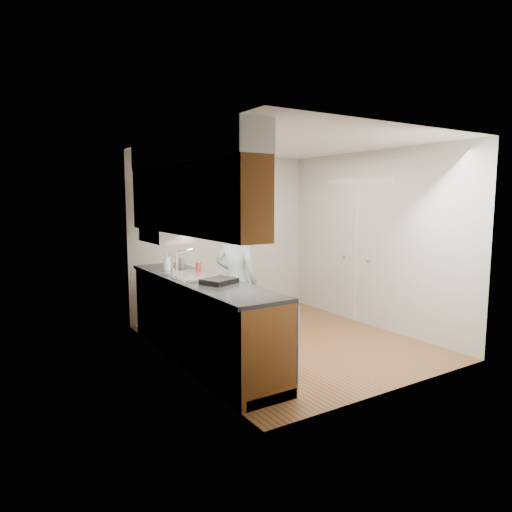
{
  "coord_description": "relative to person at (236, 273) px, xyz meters",
  "views": [
    {
      "loc": [
        -3.37,
        -4.59,
        1.83
      ],
      "look_at": [
        -0.31,
        0.25,
        1.11
      ],
      "focal_mm": 32.0,
      "sensor_mm": 36.0,
      "label": 1
    }
  ],
  "objects": [
    {
      "name": "floor",
      "position": [
        0.56,
        -0.33,
        -0.91
      ],
      "size": [
        3.5,
        3.5,
        0.0
      ],
      "primitive_type": "plane",
      "color": "#966039",
      "rests_on": "ground"
    },
    {
      "name": "ceiling",
      "position": [
        0.56,
        -0.33,
        1.59
      ],
      "size": [
        3.5,
        3.5,
        0.0
      ],
      "primitive_type": "plane",
      "rotation": [
        3.14,
        0.0,
        0.0
      ],
      "color": "white",
      "rests_on": "wall_left"
    },
    {
      "name": "wall_left",
      "position": [
        -0.94,
        -0.33,
        0.34
      ],
      "size": [
        0.02,
        3.5,
        2.5
      ],
      "primitive_type": "cube",
      "color": "beige",
      "rests_on": "floor"
    },
    {
      "name": "wall_right",
      "position": [
        2.06,
        -0.33,
        0.34
      ],
      "size": [
        0.02,
        3.5,
        2.5
      ],
      "primitive_type": "cube",
      "color": "beige",
      "rests_on": "floor"
    },
    {
      "name": "wall_back",
      "position": [
        0.56,
        1.42,
        0.34
      ],
      "size": [
        3.0,
        0.02,
        2.5
      ],
      "primitive_type": "cube",
      "color": "beige",
      "rests_on": "floor"
    },
    {
      "name": "counter",
      "position": [
        -0.64,
        -0.33,
        -0.42
      ],
      "size": [
        0.64,
        2.8,
        1.3
      ],
      "color": "brown",
      "rests_on": "floor"
    },
    {
      "name": "upper_cabinets",
      "position": [
        -0.78,
        -0.28,
        1.04
      ],
      "size": [
        0.47,
        2.8,
        1.21
      ],
      "color": "brown",
      "rests_on": "wall_left"
    },
    {
      "name": "closet_door",
      "position": [
        2.04,
        -0.03,
        0.12
      ],
      "size": [
        0.02,
        1.22,
        2.05
      ],
      "primitive_type": "cube",
      "color": "silver",
      "rests_on": "wall_right"
    },
    {
      "name": "floor_mat",
      "position": [
        0.0,
        0.0,
        -0.9
      ],
      "size": [
        0.78,
        1.01,
        0.02
      ],
      "primitive_type": "cube",
      "rotation": [
        0.0,
        0.0,
        0.31
      ],
      "color": "slate",
      "rests_on": "floor"
    },
    {
      "name": "person",
      "position": [
        0.0,
        0.0,
        0.0
      ],
      "size": [
        0.68,
        0.75,
        1.78
      ],
      "primitive_type": "imported",
      "rotation": [
        0.0,
        0.0,
        2.11
      ],
      "color": "#8FABAE",
      "rests_on": "floor_mat"
    },
    {
      "name": "soap_bottle_a",
      "position": [
        -0.79,
        0.32,
        0.15
      ],
      "size": [
        0.12,
        0.12,
        0.24
      ],
      "primitive_type": "imported",
      "rotation": [
        0.0,
        0.0,
        0.31
      ],
      "color": "white",
      "rests_on": "counter"
    },
    {
      "name": "soap_bottle_b",
      "position": [
        -0.67,
        0.55,
        0.13
      ],
      "size": [
        0.12,
        0.12,
        0.2
      ],
      "primitive_type": "imported",
      "rotation": [
        0.0,
        0.0,
        -0.49
      ],
      "color": "white",
      "rests_on": "counter"
    },
    {
      "name": "soda_can",
      "position": [
        -0.45,
        0.16,
        0.09
      ],
      "size": [
        0.08,
        0.08,
        0.11
      ],
      "primitive_type": "cylinder",
      "rotation": [
        0.0,
        0.0,
        -0.4
      ],
      "color": "#B0301E",
      "rests_on": "counter"
    },
    {
      "name": "steel_can",
      "position": [
        -0.52,
        0.5,
        0.1
      ],
      "size": [
        0.07,
        0.07,
        0.13
      ],
      "primitive_type": "cylinder",
      "rotation": [
        0.0,
        0.0,
        -0.0
      ],
      "color": "#A5A5AA",
      "rests_on": "counter"
    },
    {
      "name": "dish_rack",
      "position": [
        -0.61,
        -0.7,
        0.06
      ],
      "size": [
        0.41,
        0.38,
        0.05
      ],
      "primitive_type": "cube",
      "rotation": [
        0.0,
        0.0,
        0.36
      ],
      "color": "black",
      "rests_on": "counter"
    }
  ]
}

